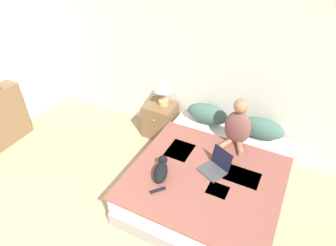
{
  "coord_description": "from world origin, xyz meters",
  "views": [
    {
      "loc": [
        1.47,
        -0.29,
        2.99
      ],
      "look_at": [
        0.1,
        2.4,
        0.8
      ],
      "focal_mm": 32.0,
      "sensor_mm": 36.0,
      "label": 1
    }
  ],
  "objects_px": {
    "nightstand": "(160,120)",
    "table_lamp": "(163,86)",
    "person_sitting": "(238,125)",
    "laptop_open": "(215,167)",
    "bookshelf": "(1,118)",
    "pillow_near": "(208,114)",
    "bed": "(210,180)",
    "cat_tabby": "(161,170)",
    "pillow_far": "(261,128)"
  },
  "relations": [
    {
      "from": "person_sitting",
      "to": "nightstand",
      "type": "xyz_separation_m",
      "value": [
        -1.25,
        0.23,
        -0.46
      ]
    },
    {
      "from": "pillow_near",
      "to": "cat_tabby",
      "type": "relative_size",
      "value": 1.2
    },
    {
      "from": "cat_tabby",
      "to": "nightstand",
      "type": "xyz_separation_m",
      "value": [
        -0.66,
        1.2,
        -0.26
      ]
    },
    {
      "from": "laptop_open",
      "to": "nightstand",
      "type": "bearing_deg",
      "value": 170.11
    },
    {
      "from": "pillow_near",
      "to": "bed",
      "type": "bearing_deg",
      "value": -65.81
    },
    {
      "from": "laptop_open",
      "to": "bookshelf",
      "type": "height_order",
      "value": "bookshelf"
    },
    {
      "from": "bed",
      "to": "table_lamp",
      "type": "xyz_separation_m",
      "value": [
        -1.08,
        0.83,
        0.65
      ]
    },
    {
      "from": "bed",
      "to": "nightstand",
      "type": "bearing_deg",
      "value": 144.86
    },
    {
      "from": "pillow_far",
      "to": "pillow_near",
      "type": "bearing_deg",
      "value": 180.0
    },
    {
      "from": "bed",
      "to": "person_sitting",
      "type": "bearing_deg",
      "value": 77.64
    },
    {
      "from": "bed",
      "to": "nightstand",
      "type": "distance_m",
      "value": 1.38
    },
    {
      "from": "person_sitting",
      "to": "bookshelf",
      "type": "bearing_deg",
      "value": -163.14
    },
    {
      "from": "person_sitting",
      "to": "bed",
      "type": "bearing_deg",
      "value": -102.36
    },
    {
      "from": "laptop_open",
      "to": "table_lamp",
      "type": "xyz_separation_m",
      "value": [
        -1.14,
        0.86,
        0.36
      ]
    },
    {
      "from": "cat_tabby",
      "to": "laptop_open",
      "type": "height_order",
      "value": "laptop_open"
    },
    {
      "from": "pillow_near",
      "to": "person_sitting",
      "type": "xyz_separation_m",
      "value": [
        0.5,
        -0.28,
        0.14
      ]
    },
    {
      "from": "pillow_near",
      "to": "person_sitting",
      "type": "height_order",
      "value": "person_sitting"
    },
    {
      "from": "person_sitting",
      "to": "nightstand",
      "type": "bearing_deg",
      "value": 169.59
    },
    {
      "from": "person_sitting",
      "to": "cat_tabby",
      "type": "height_order",
      "value": "person_sitting"
    },
    {
      "from": "pillow_far",
      "to": "person_sitting",
      "type": "relative_size",
      "value": 0.91
    },
    {
      "from": "pillow_near",
      "to": "nightstand",
      "type": "xyz_separation_m",
      "value": [
        -0.75,
        -0.05,
        -0.32
      ]
    },
    {
      "from": "person_sitting",
      "to": "laptop_open",
      "type": "relative_size",
      "value": 1.73
    },
    {
      "from": "pillow_far",
      "to": "laptop_open",
      "type": "bearing_deg",
      "value": -109.84
    },
    {
      "from": "bed",
      "to": "table_lamp",
      "type": "relative_size",
      "value": 4.3
    },
    {
      "from": "pillow_near",
      "to": "nightstand",
      "type": "distance_m",
      "value": 0.81
    },
    {
      "from": "bed",
      "to": "nightstand",
      "type": "height_order",
      "value": "nightstand"
    },
    {
      "from": "pillow_near",
      "to": "laptop_open",
      "type": "bearing_deg",
      "value": -63.35
    },
    {
      "from": "person_sitting",
      "to": "pillow_far",
      "type": "bearing_deg",
      "value": 47.58
    },
    {
      "from": "pillow_near",
      "to": "bookshelf",
      "type": "height_order",
      "value": "bookshelf"
    },
    {
      "from": "laptop_open",
      "to": "bookshelf",
      "type": "xyz_separation_m",
      "value": [
        -3.23,
        -0.4,
        -0.07
      ]
    },
    {
      "from": "pillow_near",
      "to": "person_sitting",
      "type": "distance_m",
      "value": 0.59
    },
    {
      "from": "pillow_near",
      "to": "person_sitting",
      "type": "relative_size",
      "value": 0.91
    },
    {
      "from": "cat_tabby",
      "to": "table_lamp",
      "type": "distance_m",
      "value": 1.42
    },
    {
      "from": "pillow_near",
      "to": "laptop_open",
      "type": "xyz_separation_m",
      "value": [
        0.44,
        -0.88,
        -0.09
      ]
    },
    {
      "from": "person_sitting",
      "to": "bookshelf",
      "type": "distance_m",
      "value": 3.45
    },
    {
      "from": "bed",
      "to": "laptop_open",
      "type": "relative_size",
      "value": 5.16
    },
    {
      "from": "laptop_open",
      "to": "nightstand",
      "type": "xyz_separation_m",
      "value": [
        -1.19,
        0.83,
        -0.23
      ]
    },
    {
      "from": "bed",
      "to": "pillow_far",
      "type": "relative_size",
      "value": 3.27
    },
    {
      "from": "laptop_open",
      "to": "nightstand",
      "type": "height_order",
      "value": "laptop_open"
    },
    {
      "from": "pillow_near",
      "to": "laptop_open",
      "type": "distance_m",
      "value": 0.98
    },
    {
      "from": "laptop_open",
      "to": "pillow_far",
      "type": "bearing_deg",
      "value": 95.13
    },
    {
      "from": "table_lamp",
      "to": "bookshelf",
      "type": "height_order",
      "value": "table_lamp"
    },
    {
      "from": "nightstand",
      "to": "table_lamp",
      "type": "height_order",
      "value": "table_lamp"
    },
    {
      "from": "person_sitting",
      "to": "table_lamp",
      "type": "height_order",
      "value": "person_sitting"
    },
    {
      "from": "cat_tabby",
      "to": "pillow_near",
      "type": "bearing_deg",
      "value": -23.69
    },
    {
      "from": "bookshelf",
      "to": "cat_tabby",
      "type": "bearing_deg",
      "value": 0.59
    },
    {
      "from": "cat_tabby",
      "to": "bookshelf",
      "type": "bearing_deg",
      "value": 70.96
    },
    {
      "from": "cat_tabby",
      "to": "table_lamp",
      "type": "bearing_deg",
      "value": 6.94
    },
    {
      "from": "pillow_near",
      "to": "laptop_open",
      "type": "height_order",
      "value": "pillow_near"
    },
    {
      "from": "bookshelf",
      "to": "bed",
      "type": "bearing_deg",
      "value": 7.79
    }
  ]
}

